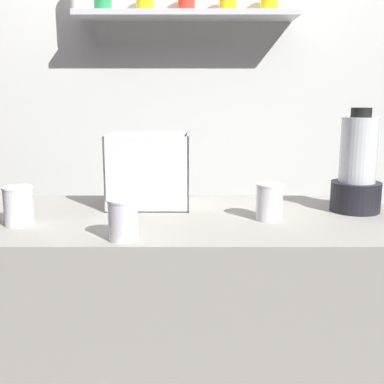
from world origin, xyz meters
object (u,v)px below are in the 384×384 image
at_px(blender_pitcher, 357,171).
at_px(juice_cup_orange_left, 123,222).
at_px(carrot_display_bin, 148,183).
at_px(juice_cup_mango_middle, 269,203).
at_px(juice_cup_orange_far_left, 19,207).

relative_size(blender_pitcher, juice_cup_orange_left, 3.07).
bearing_deg(juice_cup_orange_left, carrot_display_bin, 85.93).
bearing_deg(juice_cup_mango_middle, carrot_display_bin, 152.43).
distance_m(blender_pitcher, juice_cup_orange_left, 0.81).
xyz_separation_m(carrot_display_bin, juice_cup_mango_middle, (0.40, -0.21, -0.03)).
bearing_deg(juice_cup_orange_far_left, juice_cup_orange_left, -23.73).
distance_m(carrot_display_bin, juice_cup_orange_left, 0.42).
bearing_deg(juice_cup_mango_middle, blender_pitcher, 20.60).
distance_m(carrot_display_bin, blender_pitcher, 0.72).
xyz_separation_m(blender_pitcher, juice_cup_orange_left, (-0.74, -0.33, -0.09)).
relative_size(carrot_display_bin, juice_cup_mango_middle, 2.43).
height_order(juice_cup_orange_far_left, juice_cup_orange_left, juice_cup_orange_far_left).
distance_m(carrot_display_bin, juice_cup_orange_far_left, 0.46).
bearing_deg(blender_pitcher, juice_cup_orange_left, -156.23).
bearing_deg(carrot_display_bin, blender_pitcher, -7.39).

